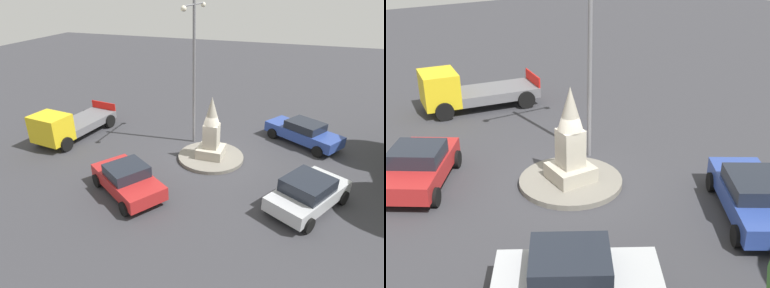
% 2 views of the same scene
% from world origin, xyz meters
% --- Properties ---
extents(ground_plane, '(80.00, 80.00, 0.00)m').
position_xyz_m(ground_plane, '(0.00, 0.00, 0.00)').
color(ground_plane, '#38383D').
extents(traffic_island, '(3.58, 3.58, 0.19)m').
position_xyz_m(traffic_island, '(0.00, 0.00, 0.10)').
color(traffic_island, gray).
rests_on(traffic_island, ground).
extents(monument, '(1.39, 1.39, 3.34)m').
position_xyz_m(monument, '(0.00, 0.00, 1.59)').
color(monument, '#B2AA99').
rests_on(monument, traffic_island).
extents(streetlamp, '(3.44, 0.28, 8.11)m').
position_xyz_m(streetlamp, '(-1.79, -1.59, 4.91)').
color(streetlamp, slate).
rests_on(streetlamp, ground).
extents(car_silver_waiting, '(4.35, 3.58, 1.48)m').
position_xyz_m(car_silver_waiting, '(2.95, 5.11, 0.76)').
color(car_silver_waiting, '#B7BABF').
rests_on(car_silver_waiting, ground).
extents(car_blue_near_island, '(3.83, 4.68, 1.39)m').
position_xyz_m(car_blue_near_island, '(-3.65, 4.69, 0.73)').
color(car_blue_near_island, '#2D479E').
rests_on(car_blue_near_island, ground).
extents(car_red_far_side, '(3.70, 4.29, 1.43)m').
position_xyz_m(car_red_far_side, '(4.43, -2.69, 0.73)').
color(car_red_far_side, '#B22323').
rests_on(car_red_far_side, ground).
extents(truck_yellow_approaching, '(5.64, 2.90, 1.99)m').
position_xyz_m(truck_yellow_approaching, '(0.41, -8.97, 0.93)').
color(truck_yellow_approaching, yellow).
rests_on(truck_yellow_approaching, ground).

